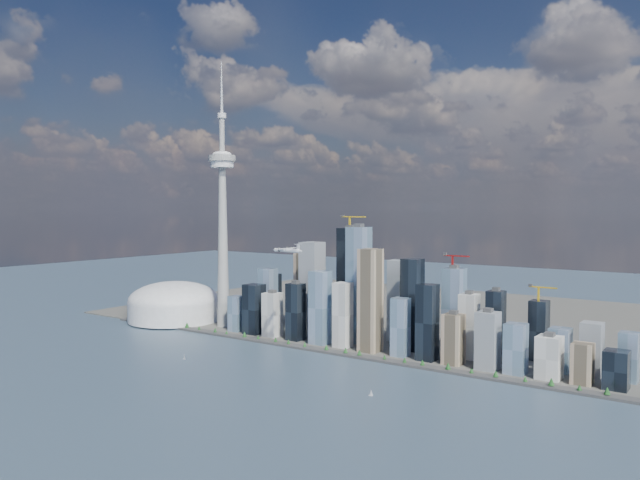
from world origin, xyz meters
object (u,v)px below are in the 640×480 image
Objects in this scene: sailboat_east at (371,394)px; airplane at (287,250)px; needle_tower at (223,216)px; dome_stadium at (174,304)px; sailboat_west at (184,357)px.

airplane is at bearing 152.62° from sailboat_east.
needle_tower reaches higher than dome_stadium.
needle_tower is 2.75× the size of dome_stadium.
airplane is at bearing 52.03° from sailboat_west.
dome_stadium is 361.64m from sailboat_west.
dome_stadium is at bearing -175.91° from needle_tower.
sailboat_east is at bearing -25.91° from airplane.
airplane is 6.73× the size of sailboat_east.
airplane is 309.81m from sailboat_east.
dome_stadium is 22.12× the size of sailboat_east.
needle_tower is at bearing 155.19° from airplane.
needle_tower is at bearing 153.21° from sailboat_east.
airplane is (407.23, -112.64, 142.10)m from dome_stadium.
needle_tower is 594.65m from sailboat_east.
sailboat_west is (278.73, -227.57, -36.22)m from dome_stadium.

